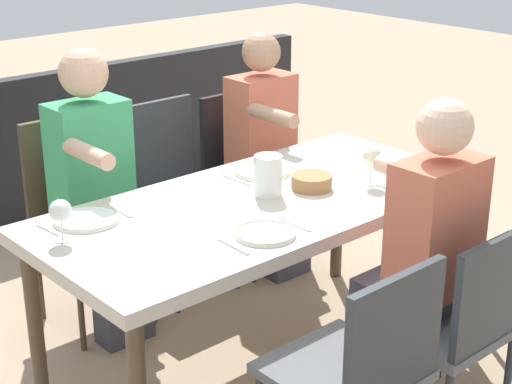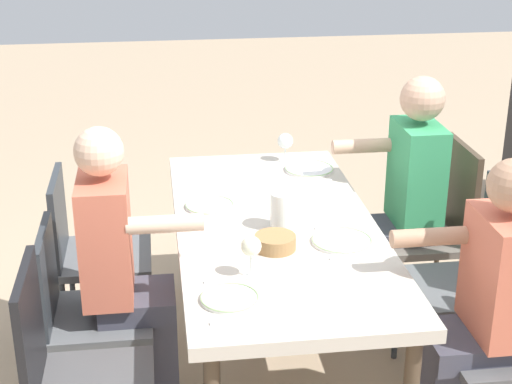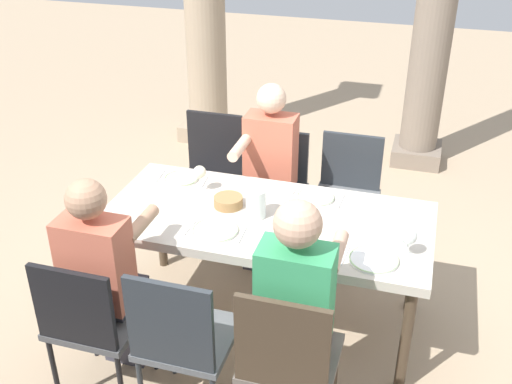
{
  "view_description": "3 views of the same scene",
  "coord_description": "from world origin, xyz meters",
  "px_view_note": "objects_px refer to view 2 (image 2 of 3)",
  "views": [
    {
      "loc": [
        2.05,
        2.29,
        1.95
      ],
      "look_at": [
        0.06,
        0.04,
        0.81
      ],
      "focal_mm": 57.42,
      "sensor_mm": 36.0,
      "label": 1
    },
    {
      "loc": [
        -3.13,
        0.51,
        2.19
      ],
      "look_at": [
        0.03,
        0.09,
        0.9
      ],
      "focal_mm": 55.52,
      "sensor_mm": 36.0,
      "label": 2
    },
    {
      "loc": [
        0.8,
        -2.91,
        2.57
      ],
      "look_at": [
        -0.08,
        0.07,
        0.86
      ],
      "focal_mm": 43.27,
      "sensor_mm": 36.0,
      "label": 3
    }
  ],
  "objects_px": {
    "chair_west_north": "(68,370)",
    "plate_3": "(309,169)",
    "diner_woman_green": "(124,266)",
    "diner_guest_third": "(481,306)",
    "chair_mid_north": "(80,307)",
    "wine_glass_3": "(285,142)",
    "chair_east_north": "(88,247)",
    "plate_2": "(210,205)",
    "bread_basket": "(275,242)",
    "dining_table": "(276,237)",
    "chair_mid_south": "(474,273)",
    "wine_glass_0": "(251,247)",
    "diner_man_white": "(402,197)",
    "plate_0": "(230,298)",
    "plate_1": "(342,241)",
    "chair_east_south": "(435,223)",
    "water_pitcher": "(283,213)"
  },
  "relations": [
    {
      "from": "chair_west_north",
      "to": "plate_3",
      "type": "distance_m",
      "value": 1.75
    },
    {
      "from": "chair_east_north",
      "to": "plate_0",
      "type": "height_order",
      "value": "chair_east_north"
    },
    {
      "from": "chair_mid_north",
      "to": "wine_glass_3",
      "type": "height_order",
      "value": "wine_glass_3"
    },
    {
      "from": "dining_table",
      "to": "diner_woman_green",
      "type": "height_order",
      "value": "diner_woman_green"
    },
    {
      "from": "chair_mid_south",
      "to": "bread_basket",
      "type": "xyz_separation_m",
      "value": [
        -0.07,
        0.9,
        0.24
      ]
    },
    {
      "from": "wine_glass_0",
      "to": "plate_0",
      "type": "bearing_deg",
      "value": 149.47
    },
    {
      "from": "chair_east_south",
      "to": "wine_glass_3",
      "type": "distance_m",
      "value": 0.88
    },
    {
      "from": "plate_1",
      "to": "water_pitcher",
      "type": "relative_size",
      "value": 1.49
    },
    {
      "from": "diner_guest_third",
      "to": "wine_glass_0",
      "type": "relative_size",
      "value": 7.47
    },
    {
      "from": "diner_woman_green",
      "to": "diner_man_white",
      "type": "height_order",
      "value": "diner_man_white"
    },
    {
      "from": "chair_east_south",
      "to": "plate_1",
      "type": "xyz_separation_m",
      "value": [
        -0.57,
        0.62,
        0.21
      ]
    },
    {
      "from": "wine_glass_0",
      "to": "plate_1",
      "type": "relative_size",
      "value": 0.67
    },
    {
      "from": "chair_mid_north",
      "to": "chair_east_north",
      "type": "bearing_deg",
      "value": 0.03
    },
    {
      "from": "diner_guest_third",
      "to": "plate_0",
      "type": "height_order",
      "value": "diner_guest_third"
    },
    {
      "from": "chair_west_north",
      "to": "chair_east_south",
      "type": "distance_m",
      "value": 2.0
    },
    {
      "from": "diner_man_white",
      "to": "plate_2",
      "type": "distance_m",
      "value": 0.97
    },
    {
      "from": "chair_west_north",
      "to": "plate_2",
      "type": "bearing_deg",
      "value": -33.22
    },
    {
      "from": "chair_west_north",
      "to": "water_pitcher",
      "type": "relative_size",
      "value": 5.51
    },
    {
      "from": "diner_woman_green",
      "to": "plate_2",
      "type": "height_order",
      "value": "diner_woman_green"
    },
    {
      "from": "dining_table",
      "to": "diner_man_white",
      "type": "distance_m",
      "value": 0.77
    },
    {
      "from": "plate_3",
      "to": "bread_basket",
      "type": "height_order",
      "value": "bread_basket"
    },
    {
      "from": "diner_man_white",
      "to": "wine_glass_3",
      "type": "distance_m",
      "value": 0.7
    },
    {
      "from": "chair_mid_north",
      "to": "chair_mid_south",
      "type": "bearing_deg",
      "value": -90.0
    },
    {
      "from": "plate_1",
      "to": "plate_3",
      "type": "xyz_separation_m",
      "value": [
        0.87,
        -0.03,
        0.0
      ]
    },
    {
      "from": "bread_basket",
      "to": "chair_mid_south",
      "type": "bearing_deg",
      "value": -85.68
    },
    {
      "from": "plate_3",
      "to": "diner_man_white",
      "type": "bearing_deg",
      "value": -125.98
    },
    {
      "from": "plate_2",
      "to": "plate_3",
      "type": "height_order",
      "value": "same"
    },
    {
      "from": "chair_west_north",
      "to": "chair_mid_south",
      "type": "bearing_deg",
      "value": -74.09
    },
    {
      "from": "chair_west_north",
      "to": "chair_east_south",
      "type": "height_order",
      "value": "chair_east_south"
    },
    {
      "from": "plate_0",
      "to": "plate_3",
      "type": "distance_m",
      "value": 1.39
    },
    {
      "from": "chair_mid_north",
      "to": "plate_0",
      "type": "xyz_separation_m",
      "value": [
        -0.46,
        -0.58,
        0.26
      ]
    },
    {
      "from": "chair_mid_north",
      "to": "wine_glass_0",
      "type": "relative_size",
      "value": 5.1
    },
    {
      "from": "chair_mid_south",
      "to": "chair_east_south",
      "type": "relative_size",
      "value": 0.98
    },
    {
      "from": "diner_man_white",
      "to": "chair_mid_north",
      "type": "bearing_deg",
      "value": 108.73
    },
    {
      "from": "diner_man_white",
      "to": "plate_1",
      "type": "distance_m",
      "value": 0.72
    },
    {
      "from": "chair_mid_south",
      "to": "chair_east_south",
      "type": "xyz_separation_m",
      "value": [
        0.52,
        -0.0,
        0.01
      ]
    },
    {
      "from": "wine_glass_3",
      "to": "bread_basket",
      "type": "distance_m",
      "value": 1.07
    },
    {
      "from": "plate_2",
      "to": "chair_mid_north",
      "type": "bearing_deg",
      "value": 124.92
    },
    {
      "from": "wine_glass_0",
      "to": "chair_west_north",
      "type": "bearing_deg",
      "value": 106.07
    },
    {
      "from": "diner_woman_green",
      "to": "wine_glass_3",
      "type": "xyz_separation_m",
      "value": [
        0.98,
        -0.84,
        0.18
      ]
    },
    {
      "from": "chair_mid_north",
      "to": "diner_guest_third",
      "type": "distance_m",
      "value": 1.62
    },
    {
      "from": "diner_guest_third",
      "to": "bread_basket",
      "type": "height_order",
      "value": "diner_guest_third"
    },
    {
      "from": "plate_2",
      "to": "bread_basket",
      "type": "height_order",
      "value": "bread_basket"
    },
    {
      "from": "chair_mid_south",
      "to": "plate_2",
      "type": "xyz_separation_m",
      "value": [
        0.4,
        1.14,
        0.22
      ]
    },
    {
      "from": "plate_0",
      "to": "plate_1",
      "type": "relative_size",
      "value": 0.85
    },
    {
      "from": "dining_table",
      "to": "wine_glass_3",
      "type": "height_order",
      "value": "wine_glass_3"
    },
    {
      "from": "diner_woman_green",
      "to": "diner_guest_third",
      "type": "bearing_deg",
      "value": -109.89
    },
    {
      "from": "chair_west_north",
      "to": "chair_mid_south",
      "type": "xyz_separation_m",
      "value": [
        0.49,
        -1.72,
        0.02
      ]
    },
    {
      "from": "diner_woman_green",
      "to": "diner_guest_third",
      "type": "xyz_separation_m",
      "value": [
        -0.49,
        -1.34,
        -0.01
      ]
    },
    {
      "from": "chair_east_north",
      "to": "plate_2",
      "type": "height_order",
      "value": "chair_east_north"
    }
  ]
}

